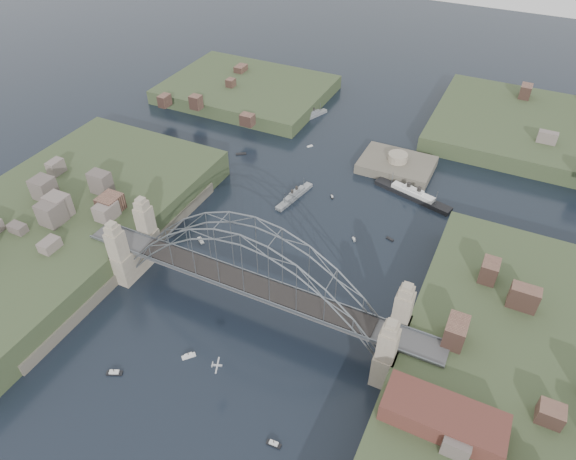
# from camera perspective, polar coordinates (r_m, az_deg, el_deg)

# --- Properties ---
(ground) EXTENTS (500.00, 500.00, 0.00)m
(ground) POSITION_cam_1_polar(r_m,az_deg,el_deg) (117.16, -3.90, -8.86)
(ground) COLOR black
(ground) RESTS_ON ground
(bridge) EXTENTS (84.00, 13.80, 24.60)m
(bridge) POSITION_cam_1_polar(r_m,az_deg,el_deg) (108.22, -4.18, -4.56)
(bridge) COLOR #4C4C4E
(bridge) RESTS_ON ground
(shore_west) EXTENTS (50.50, 90.00, 12.00)m
(shore_west) POSITION_cam_1_polar(r_m,az_deg,el_deg) (146.09, -24.00, -0.19)
(shore_west) COLOR #354426
(shore_west) RESTS_ON ground
(shore_east) EXTENTS (50.50, 90.00, 12.00)m
(shore_east) POSITION_cam_1_polar(r_m,az_deg,el_deg) (109.53, 24.69, -17.32)
(shore_east) COLOR #354426
(shore_east) RESTS_ON ground
(headland_nw) EXTENTS (60.00, 45.00, 9.00)m
(headland_nw) POSITION_cam_1_polar(r_m,az_deg,el_deg) (206.61, -4.53, 14.73)
(headland_nw) COLOR #354426
(headland_nw) RESTS_ON ground
(headland_ne) EXTENTS (70.00, 55.00, 9.50)m
(headland_ne) POSITION_cam_1_polar(r_m,az_deg,el_deg) (196.49, 26.07, 9.35)
(headland_ne) COLOR #354426
(headland_ne) RESTS_ON ground
(fort_island) EXTENTS (22.00, 16.00, 9.40)m
(fort_island) POSITION_cam_1_polar(r_m,az_deg,el_deg) (164.54, 11.84, 6.52)
(fort_island) COLOR #585345
(fort_island) RESTS_ON ground
(wharf_shed) EXTENTS (20.00, 8.00, 4.00)m
(wharf_shed) POSITION_cam_1_polar(r_m,az_deg,el_deg) (93.64, 16.81, -19.19)
(wharf_shed) COLOR #592D26
(wharf_shed) RESTS_ON shore_east
(naval_cruiser_near) EXTENTS (4.89, 15.57, 4.64)m
(naval_cruiser_near) POSITION_cam_1_polar(r_m,az_deg,el_deg) (148.01, 0.71, 3.79)
(naval_cruiser_near) COLOR gray
(naval_cruiser_near) RESTS_ON ground
(naval_cruiser_far) EXTENTS (6.98, 13.72, 4.73)m
(naval_cruiser_far) POSITION_cam_1_polar(r_m,az_deg,el_deg) (189.91, 2.65, 12.51)
(naval_cruiser_far) COLOR gray
(naval_cruiser_far) RESTS_ON ground
(ocean_liner) EXTENTS (23.83, 9.37, 5.85)m
(ocean_liner) POSITION_cam_1_polar(r_m,az_deg,el_deg) (152.37, 13.61, 3.80)
(ocean_liner) COLOR black
(ocean_liner) RESTS_ON ground
(aeroplane) EXTENTS (2.06, 3.51, 0.53)m
(aeroplane) POSITION_cam_1_polar(r_m,az_deg,el_deg) (100.13, -7.95, -14.60)
(aeroplane) COLOR silver
(small_boat_a) EXTENTS (2.78, 2.36, 1.43)m
(small_boat_a) POSITION_cam_1_polar(r_m,az_deg,el_deg) (135.42, -9.65, -1.12)
(small_boat_a) COLOR white
(small_boat_a) RESTS_ON ground
(small_boat_b) EXTENTS (1.49, 1.69, 1.43)m
(small_boat_b) POSITION_cam_1_polar(r_m,az_deg,el_deg) (134.89, 7.29, -1.02)
(small_boat_b) COLOR white
(small_boat_b) RESTS_ON ground
(small_boat_c) EXTENTS (2.56, 2.74, 1.43)m
(small_boat_c) POSITION_cam_1_polar(r_m,az_deg,el_deg) (110.71, -10.94, -13.52)
(small_boat_c) COLOR white
(small_boat_c) RESTS_ON ground
(small_boat_d) EXTENTS (2.22, 1.35, 0.45)m
(small_boat_d) POSITION_cam_1_polar(r_m,az_deg,el_deg) (136.65, 11.21, -0.99)
(small_boat_d) COLOR white
(small_boat_d) RESTS_ON ground
(small_boat_e) EXTENTS (3.39, 2.84, 0.45)m
(small_boat_e) POSITION_cam_1_polar(r_m,az_deg,el_deg) (168.81, -5.22, 8.38)
(small_boat_e) COLOR white
(small_boat_e) RESTS_ON ground
(small_boat_f) EXTENTS (1.40, 1.65, 1.43)m
(small_boat_f) POSITION_cam_1_polar(r_m,az_deg,el_deg) (148.88, 4.88, 3.67)
(small_boat_f) COLOR white
(small_boat_f) RESTS_ON ground
(small_boat_g) EXTENTS (2.78, 1.06, 1.43)m
(small_boat_g) POSITION_cam_1_polar(r_m,az_deg,el_deg) (98.85, -1.59, -22.57)
(small_boat_g) COLOR white
(small_boat_g) RESTS_ON ground
(small_boat_h) EXTENTS (1.65, 2.02, 0.45)m
(small_boat_h) POSITION_cam_1_polar(r_m,az_deg,el_deg) (172.39, 2.43, 9.24)
(small_boat_h) COLOR white
(small_boat_h) RESTS_ON ground
(small_boat_i) EXTENTS (2.16, 2.15, 0.45)m
(small_boat_i) POSITION_cam_1_polar(r_m,az_deg,el_deg) (116.65, 9.78, -9.71)
(small_boat_i) COLOR white
(small_boat_i) RESTS_ON ground
(small_boat_j) EXTENTS (3.34, 2.28, 1.43)m
(small_boat_j) POSITION_cam_1_polar(r_m,az_deg,el_deg) (111.95, -18.65, -14.74)
(small_boat_j) COLOR white
(small_boat_j) RESTS_ON ground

